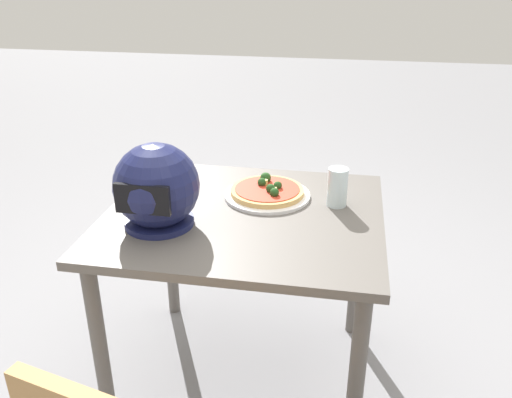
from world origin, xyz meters
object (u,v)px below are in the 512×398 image
Objects in this scene: dining_table at (244,237)px; drinking_glass at (337,187)px; pizza at (268,190)px; motorcycle_helmet at (156,187)px.

drinking_glass is (-0.31, -0.11, 0.17)m from dining_table.
motorcycle_helmet reaches higher than pizza.
pizza is 0.25m from drinking_glass.
motorcycle_helmet is at bearing 23.85° from drinking_glass.
pizza is 1.94× the size of drinking_glass.
motorcycle_helmet is at bearing 41.64° from pizza.
dining_table is 3.52× the size of pizza.
drinking_glass reaches higher than dining_table.
motorcycle_helmet is (0.25, 0.13, 0.23)m from dining_table.
dining_table is 0.37m from motorcycle_helmet.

